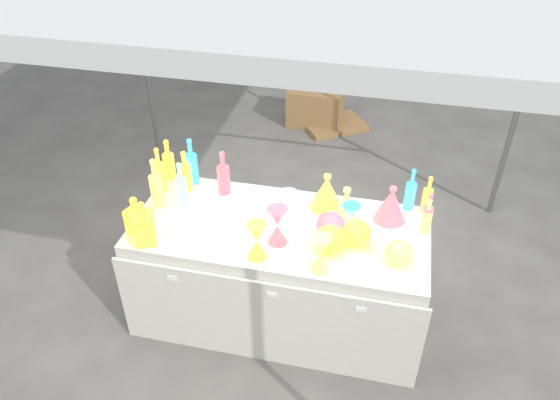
% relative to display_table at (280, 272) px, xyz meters
% --- Properties ---
extents(ground, '(80.00, 80.00, 0.00)m').
position_rel_display_table_xyz_m(ground, '(-0.00, 0.01, -0.37)').
color(ground, slate).
rests_on(ground, ground).
extents(display_table, '(1.84, 0.83, 0.75)m').
position_rel_display_table_xyz_m(display_table, '(0.00, 0.00, 0.00)').
color(display_table, silver).
rests_on(display_table, ground).
extents(cardboard_box_closed, '(0.58, 0.44, 0.41)m').
position_rel_display_table_xyz_m(cardboard_box_closed, '(-0.23, 2.75, -0.17)').
color(cardboard_box_closed, olive).
rests_on(cardboard_box_closed, ground).
extents(cardboard_box_flat, '(0.77, 0.72, 0.05)m').
position_rel_display_table_xyz_m(cardboard_box_flat, '(-0.01, 2.70, -0.35)').
color(cardboard_box_flat, olive).
rests_on(cardboard_box_flat, ground).
extents(bottle_0, '(0.10, 0.10, 0.30)m').
position_rel_display_table_xyz_m(bottle_0, '(-0.85, 0.36, 0.53)').
color(bottle_0, red).
rests_on(bottle_0, display_table).
extents(bottle_1, '(0.10, 0.10, 0.34)m').
position_rel_display_table_xyz_m(bottle_1, '(-0.68, 0.35, 0.55)').
color(bottle_1, green).
rests_on(bottle_1, display_table).
extents(bottle_2, '(0.09, 0.09, 0.33)m').
position_rel_display_table_xyz_m(bottle_2, '(-0.85, 0.21, 0.54)').
color(bottle_2, yellow).
rests_on(bottle_2, display_table).
extents(bottle_3, '(0.10, 0.10, 0.31)m').
position_rel_display_table_xyz_m(bottle_3, '(-0.44, 0.28, 0.53)').
color(bottle_3, '#1E1DAC').
rests_on(bottle_3, display_table).
extents(bottle_4, '(0.10, 0.10, 0.35)m').
position_rel_display_table_xyz_m(bottle_4, '(-0.80, 0.05, 0.55)').
color(bottle_4, '#125C74').
rests_on(bottle_4, display_table).
extents(bottle_5, '(0.08, 0.08, 0.33)m').
position_rel_display_table_xyz_m(bottle_5, '(-0.65, 0.08, 0.54)').
color(bottle_5, '#C02675').
rests_on(bottle_5, display_table).
extents(bottle_6, '(0.09, 0.09, 0.29)m').
position_rel_display_table_xyz_m(bottle_6, '(-0.69, 0.26, 0.52)').
color(bottle_6, red).
rests_on(bottle_6, display_table).
extents(decanter_0, '(0.13, 0.13, 0.26)m').
position_rel_display_table_xyz_m(decanter_0, '(-0.81, -0.24, 0.51)').
color(decanter_0, red).
rests_on(decanter_0, display_table).
extents(decanter_1, '(0.16, 0.16, 0.29)m').
position_rel_display_table_xyz_m(decanter_1, '(-0.73, -0.30, 0.52)').
color(decanter_1, yellow).
rests_on(decanter_1, display_table).
extents(hourglass_0, '(0.13, 0.13, 0.23)m').
position_rel_display_table_xyz_m(hourglass_0, '(-0.07, -0.28, 0.49)').
color(hourglass_0, yellow).
rests_on(hourglass_0, display_table).
extents(hourglass_1, '(0.13, 0.13, 0.24)m').
position_rel_display_table_xyz_m(hourglass_1, '(0.02, -0.13, 0.50)').
color(hourglass_1, '#1E1DAC').
rests_on(hourglass_1, display_table).
extents(hourglass_2, '(0.13, 0.13, 0.23)m').
position_rel_display_table_xyz_m(hourglass_2, '(0.30, -0.31, 0.49)').
color(hourglass_2, '#125C74').
rests_on(hourglass_2, display_table).
extents(hourglass_3, '(0.13, 0.13, 0.24)m').
position_rel_display_table_xyz_m(hourglass_3, '(0.04, 0.04, 0.49)').
color(hourglass_3, '#C02675').
rests_on(hourglass_3, display_table).
extents(hourglass_5, '(0.13, 0.13, 0.22)m').
position_rel_display_table_xyz_m(hourglass_5, '(0.42, 0.02, 0.49)').
color(hourglass_5, green).
rests_on(hourglass_5, display_table).
extents(globe_0, '(0.20, 0.20, 0.15)m').
position_rel_display_table_xyz_m(globe_0, '(0.33, -0.15, 0.45)').
color(globe_0, red).
rests_on(globe_0, display_table).
extents(globe_1, '(0.18, 0.18, 0.13)m').
position_rel_display_table_xyz_m(globe_1, '(0.71, -0.16, 0.44)').
color(globe_1, '#125C74').
rests_on(globe_1, display_table).
extents(globe_2, '(0.21, 0.21, 0.14)m').
position_rel_display_table_xyz_m(globe_2, '(0.47, -0.05, 0.45)').
color(globe_2, yellow).
rests_on(globe_2, display_table).
extents(globe_3, '(0.19, 0.19, 0.14)m').
position_rel_display_table_xyz_m(globe_3, '(0.31, -0.01, 0.45)').
color(globe_3, '#1E1DAC').
rests_on(globe_3, display_table).
extents(lampshade_1, '(0.27, 0.27, 0.24)m').
position_rel_display_table_xyz_m(lampshade_1, '(0.24, 0.27, 0.50)').
color(lampshade_1, '#EAFF35').
rests_on(lampshade_1, display_table).
extents(lampshade_2, '(0.25, 0.25, 0.24)m').
position_rel_display_table_xyz_m(lampshade_2, '(0.64, 0.23, 0.50)').
color(lampshade_2, '#1E1DAC').
rests_on(lampshade_2, display_table).
extents(lampshade_3, '(0.21, 0.21, 0.24)m').
position_rel_display_table_xyz_m(lampshade_3, '(0.38, 0.15, 0.50)').
color(lampshade_3, '#125C74').
rests_on(lampshade_3, display_table).
extents(bottle_8, '(0.08, 0.08, 0.30)m').
position_rel_display_table_xyz_m(bottle_8, '(0.75, 0.37, 0.53)').
color(bottle_8, green).
rests_on(bottle_8, display_table).
extents(bottle_9, '(0.08, 0.08, 0.27)m').
position_rel_display_table_xyz_m(bottle_9, '(0.86, 0.35, 0.51)').
color(bottle_9, yellow).
rests_on(bottle_9, display_table).
extents(bottle_10, '(0.06, 0.06, 0.28)m').
position_rel_display_table_xyz_m(bottle_10, '(0.86, 0.16, 0.51)').
color(bottle_10, '#1E1DAC').
rests_on(bottle_10, display_table).
extents(bottle_11, '(0.07, 0.07, 0.24)m').
position_rel_display_table_xyz_m(bottle_11, '(0.86, 0.15, 0.50)').
color(bottle_11, '#125C74').
rests_on(bottle_11, display_table).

